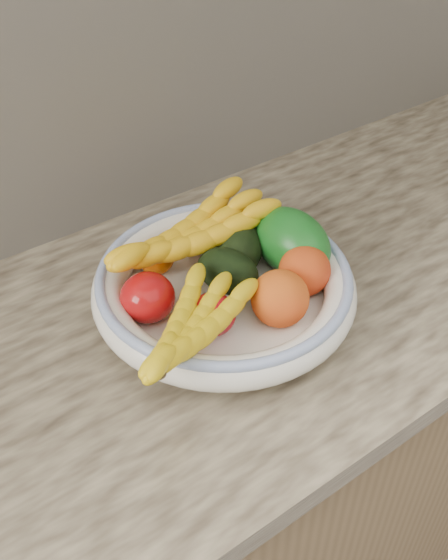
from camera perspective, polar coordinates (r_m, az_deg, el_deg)
kitchen_counter at (r=1.30m, az=-0.68°, el=-16.31°), size 2.44×0.66×1.40m
fruit_bowl at (r=0.92m, az=0.00°, el=-0.54°), size 0.39×0.39×0.08m
clementine_back_left at (r=0.97m, az=-6.23°, el=2.08°), size 0.07×0.07×0.05m
clementine_back_right at (r=1.01m, az=-2.21°, el=3.95°), size 0.06×0.06×0.05m
tomato_left at (r=0.89m, az=-7.00°, el=-1.59°), size 0.10×0.10×0.07m
tomato_near_left at (r=0.86m, az=-1.06°, el=-3.16°), size 0.08×0.08×0.06m
avocado_center at (r=0.92m, az=0.36°, el=0.81°), size 0.10×0.12×0.07m
avocado_right at (r=0.97m, az=1.35°, el=2.93°), size 0.12×0.13×0.07m
green_mango at (r=0.97m, az=6.20°, el=3.47°), size 0.13×0.15×0.12m
peach_front at (r=0.88m, az=5.13°, el=-1.69°), size 0.11×0.11×0.08m
peach_right at (r=0.93m, az=7.38°, el=0.87°), size 0.09×0.09×0.08m
banana_bunch_back at (r=0.94m, az=-3.06°, el=3.68°), size 0.32×0.14×0.09m
banana_bunch_front at (r=0.80m, az=-2.98°, el=-4.73°), size 0.27×0.21×0.07m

